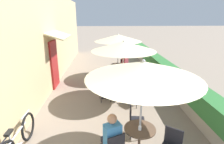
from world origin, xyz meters
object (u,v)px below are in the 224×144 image
Objects in this scene: patio_table_far at (118,68)px; coffee_cup_far at (115,64)px; cafe_chair_far_left at (124,65)px; cafe_chair_mid_left at (138,91)px; patio_table_mid at (123,87)px; patio_umbrella_mid at (124,46)px; seated_patron_near_back at (111,137)px; coffee_cup_near at (140,128)px; cafe_chair_far_right at (110,71)px; patio_umbrella_near at (143,70)px; bicycle_second at (18,140)px; patio_table_near at (139,136)px; cafe_chair_mid_back at (105,89)px; seated_patron_far_left at (126,62)px; patio_umbrella_far at (118,38)px; seated_patron_mid_back at (105,83)px; cafe_chair_mid_right at (125,80)px; cafe_chair_near_right at (134,118)px.

patio_table_far is 7.90× the size of coffee_cup_far.
cafe_chair_mid_left is at bearing 42.90° from cafe_chair_far_left.
patio_umbrella_mid is (0.00, 0.00, 1.59)m from patio_table_mid.
seated_patron_near_back is 3.23m from patio_table_mid.
patio_umbrella_mid is at bearing 90.78° from coffee_cup_near.
patio_umbrella_near is at bearing -132.96° from cafe_chair_far_right.
bicycle_second is at bearing -134.75° from patio_table_mid.
cafe_chair_mid_left is (0.49, -0.50, 0.02)m from patio_table_mid.
bicycle_second is at bearing 176.50° from patio_table_near.
patio_umbrella_mid is 2.71× the size of cafe_chair_mid_back.
seated_patron_near_back is 1.00× the size of seated_patron_far_left.
patio_table_near is 5.99m from seated_patron_far_left.
patio_umbrella_mid is 1.31× the size of bicycle_second.
cafe_chair_mid_back is at bearing -104.35° from patio_umbrella_far.
coffee_cup_far is (-0.64, -0.48, 0.07)m from seated_patron_far_left.
seated_patron_near_back is 5.75m from patio_table_far.
cafe_chair_far_right is at bearing -125.61° from patio_table_far.
patio_umbrella_mid is (-0.04, 2.98, 1.32)m from coffee_cup_near.
seated_patron_far_left reaches higher than cafe_chair_mid_left.
bicycle_second is at bearing 86.50° from cafe_chair_mid_left.
seated_patron_mid_back is 13.89× the size of coffee_cup_far.
patio_table_near is 3.60m from cafe_chair_mid_right.
patio_table_near is at bearing 19.47° from cafe_chair_mid_right.
bicycle_second is (-2.60, -5.31, -0.38)m from coffee_cup_far.
patio_table_mid is 0.82× the size of cafe_chair_far_left.
seated_patron_mid_back is 1.00× the size of seated_patron_far_left.
patio_table_far is at bearing 67.14° from cafe_chair_mid_back.
cafe_chair_mid_left is at bearing 41.58° from seated_patron_far_left.
patio_table_near is at bearing -89.63° from patio_umbrella_far.
cafe_chair_near_right is 2.85m from bicycle_second.
patio_umbrella_mid is at bearing 6.28° from cafe_chair_mid_back.
bicycle_second is (-2.91, -3.43, -0.14)m from cafe_chair_mid_right.
seated_patron_near_back is (-0.65, -0.24, 0.19)m from patio_table_near.
cafe_chair_far_left reaches higher than patio_table_mid.
cafe_chair_mid_left is at bearing 79.81° from patio_table_near.
coffee_cup_far is (-0.19, 4.78, 0.24)m from cafe_chair_near_right.
cafe_chair_mid_back reaches higher than patio_table_far.
cafe_chair_mid_back is (-1.17, 0.32, 0.00)m from cafe_chair_mid_left.
cafe_chair_near_right is at bearing 19.08° from cafe_chair_mid_right.
patio_table_far is (0.02, 2.55, 0.00)m from patio_table_mid.
cafe_chair_far_left is (0.37, 6.04, -1.56)m from patio_umbrella_near.
coffee_cup_near is 5.69m from patio_umbrella_far.
seated_patron_mid_back is at bearing -174.40° from patio_table_mid.
cafe_chair_near_right is (0.01, 0.70, 0.02)m from patio_table_near.
cafe_chair_far_left is (0.43, 3.12, -1.56)m from patio_umbrella_mid.
cafe_chair_mid_right is at bearing -85.03° from patio_umbrella_far.
patio_table_far is 0.30m from coffee_cup_far.
patio_umbrella_mid is (-0.06, 2.92, 1.59)m from patio_table_near.
patio_table_far is 0.82× the size of cafe_chair_far_left.
cafe_chair_near_right and cafe_chair_far_right have the same top height.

